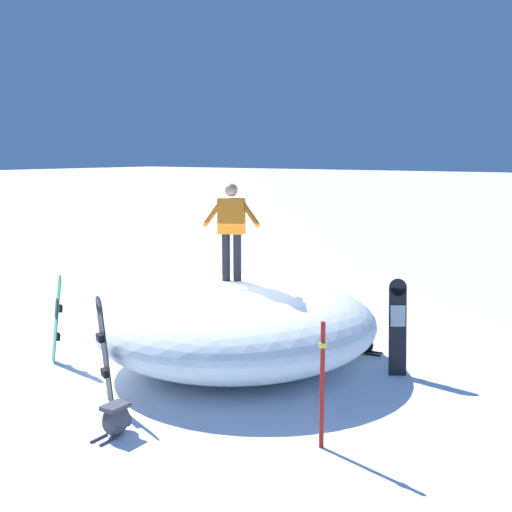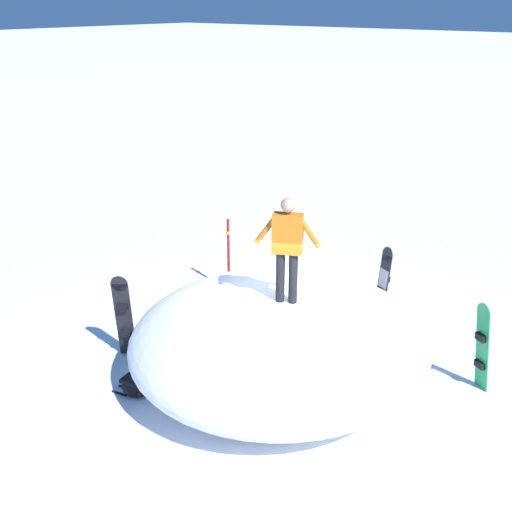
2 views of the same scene
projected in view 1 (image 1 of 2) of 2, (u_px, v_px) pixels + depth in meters
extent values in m
plane|color=white|center=(240.00, 377.00, 10.89)|extent=(240.00, 240.00, 0.00)
ellipsoid|color=white|center=(237.00, 323.00, 11.47)|extent=(5.42, 5.27, 1.48)
cylinder|color=black|center=(226.00, 257.00, 11.41)|extent=(0.14, 0.14, 0.83)
cylinder|color=black|center=(237.00, 257.00, 11.38)|extent=(0.14, 0.14, 0.83)
cube|color=orange|center=(231.00, 216.00, 11.28)|extent=(0.40, 0.51, 0.62)
sphere|color=tan|center=(231.00, 190.00, 11.21)|extent=(0.23, 0.23, 0.23)
cylinder|color=orange|center=(213.00, 213.00, 11.32)|extent=(0.25, 0.39, 0.51)
cylinder|color=orange|center=(250.00, 213.00, 11.23)|extent=(0.25, 0.39, 0.51)
cube|color=black|center=(398.00, 331.00, 10.96)|extent=(0.35, 0.37, 1.47)
cylinder|color=black|center=(398.00, 287.00, 10.95)|extent=(0.22, 0.28, 0.30)
cube|color=#B2B2B7|center=(398.00, 316.00, 10.93)|extent=(0.19, 0.24, 0.35)
cube|color=black|center=(397.00, 315.00, 11.00)|extent=(0.18, 0.20, 0.12)
cube|color=black|center=(397.00, 347.00, 11.01)|extent=(0.18, 0.20, 0.12)
cube|color=#1E8C47|center=(56.00, 323.00, 11.62)|extent=(0.31, 0.35, 1.42)
cylinder|color=#1E8C47|center=(59.00, 283.00, 11.54)|extent=(0.19, 0.28, 0.29)
cube|color=black|center=(56.00, 309.00, 11.58)|extent=(0.17, 0.23, 0.34)
cube|color=black|center=(60.00, 308.00, 11.61)|extent=(0.17, 0.21, 0.12)
cube|color=black|center=(58.00, 337.00, 11.66)|extent=(0.17, 0.21, 0.12)
cube|color=black|center=(105.00, 355.00, 9.63)|extent=(0.26, 0.33, 1.50)
cylinder|color=black|center=(99.00, 306.00, 9.49)|extent=(0.17, 0.28, 0.29)
cube|color=#B2B2B7|center=(104.00, 337.00, 9.58)|extent=(0.15, 0.24, 0.36)
cube|color=black|center=(100.00, 338.00, 9.56)|extent=(0.16, 0.21, 0.12)
cube|color=black|center=(104.00, 373.00, 9.66)|extent=(0.16, 0.21, 0.12)
ellipsoid|color=black|center=(363.00, 345.00, 12.19)|extent=(0.38, 0.45, 0.31)
ellipsoid|color=black|center=(353.00, 346.00, 12.27)|extent=(0.25, 0.16, 0.15)
cube|color=black|center=(363.00, 338.00, 12.17)|extent=(0.32, 0.38, 0.06)
cylinder|color=black|center=(373.00, 355.00, 12.05)|extent=(0.09, 0.28, 0.04)
cylinder|color=black|center=(375.00, 352.00, 12.20)|extent=(0.09, 0.28, 0.04)
ellipsoid|color=#4C4C51|center=(116.00, 419.00, 8.64)|extent=(0.43, 0.32, 0.43)
ellipsoid|color=slate|center=(126.00, 419.00, 8.81)|extent=(0.13, 0.23, 0.21)
cube|color=#4C4C51|center=(115.00, 406.00, 8.62)|extent=(0.36, 0.27, 0.06)
cylinder|color=#4C4C51|center=(99.00, 438.00, 8.53)|extent=(0.29, 0.05, 0.04)
cylinder|color=#4C4C51|center=(108.00, 441.00, 8.44)|extent=(0.29, 0.05, 0.04)
cylinder|color=#A51E19|center=(322.00, 386.00, 8.18)|extent=(0.06, 0.06, 1.64)
cylinder|color=yellow|center=(323.00, 345.00, 8.09)|extent=(0.10, 0.10, 0.06)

